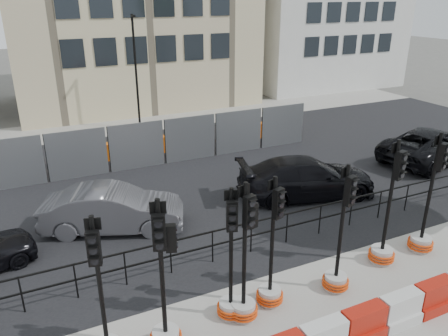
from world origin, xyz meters
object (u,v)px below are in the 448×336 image
traffic_signal_a (106,332)px  traffic_signal_d (245,288)px  traffic_signal_h (424,228)px  car_c (307,178)px

traffic_signal_a → traffic_signal_d: bearing=15.2°
traffic_signal_h → car_c: (-0.85, 4.48, -0.01)m
traffic_signal_a → traffic_signal_h: 9.02m
traffic_signal_d → traffic_signal_a: bearing=166.4°
traffic_signal_d → traffic_signal_h: traffic_signal_h is taller
traffic_signal_d → car_c: size_ratio=0.63×
car_c → traffic_signal_d: bearing=147.3°
traffic_signal_a → car_c: (8.16, 4.71, 0.05)m
traffic_signal_h → traffic_signal_a: bearing=163.5°
traffic_signal_a → traffic_signal_h: bearing=18.5°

